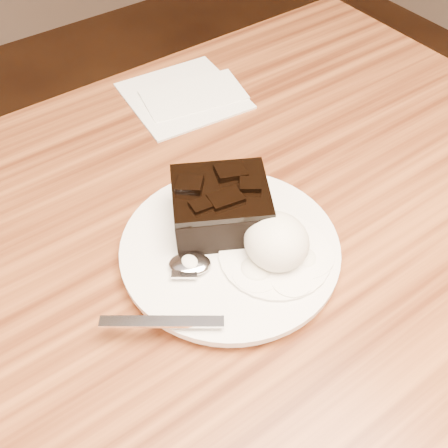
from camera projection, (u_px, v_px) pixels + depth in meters
plate at (230, 251)px, 0.53m from camera, size 0.22×0.22×0.02m
brownie at (221, 208)px, 0.53m from camera, size 0.12×0.11×0.04m
ice_cream_scoop at (277, 241)px, 0.50m from camera, size 0.06×0.06×0.05m
melt_puddle at (275, 255)px, 0.52m from camera, size 0.11×0.11×0.00m
spoon at (190, 265)px, 0.50m from camera, size 0.15×0.12×0.01m
napkin at (183, 95)px, 0.72m from camera, size 0.16×0.16×0.01m
crumb_a at (242, 260)px, 0.51m from camera, size 0.01×0.01×0.00m
crumb_b at (195, 252)px, 0.52m from camera, size 0.01×0.01×0.00m
crumb_c at (273, 228)px, 0.54m from camera, size 0.01×0.01×0.00m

